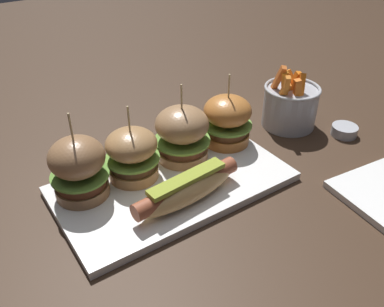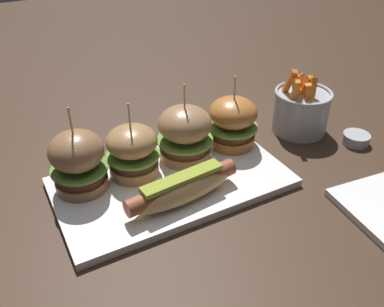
{
  "view_description": "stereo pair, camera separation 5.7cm",
  "coord_description": "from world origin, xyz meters",
  "views": [
    {
      "loc": [
        -0.28,
        -0.47,
        0.44
      ],
      "look_at": [
        0.04,
        0.0,
        0.05
      ],
      "focal_mm": 37.95,
      "sensor_mm": 36.0,
      "label": 1
    },
    {
      "loc": [
        -0.23,
        -0.5,
        0.44
      ],
      "look_at": [
        0.04,
        0.0,
        0.05
      ],
      "focal_mm": 37.95,
      "sensor_mm": 36.0,
      "label": 2
    }
  ],
  "objects": [
    {
      "name": "sauce_ramekin",
      "position": [
        0.39,
        -0.05,
        0.01
      ],
      "size": [
        0.05,
        0.05,
        0.02
      ],
      "color": "#A8AAB2",
      "rests_on": "ground"
    },
    {
      "name": "hot_dog",
      "position": [
        -0.01,
        -0.06,
        0.04
      ],
      "size": [
        0.2,
        0.07,
        0.05
      ],
      "color": "tan",
      "rests_on": "platter_main"
    },
    {
      "name": "fries_bucket",
      "position": [
        0.32,
        0.04,
        0.05
      ],
      "size": [
        0.12,
        0.12,
        0.14
      ],
      "color": "#A8AAB2",
      "rests_on": "ground"
    },
    {
      "name": "slider_center_right",
      "position": [
        0.05,
        0.05,
        0.07
      ],
      "size": [
        0.1,
        0.1,
        0.15
      ],
      "color": "#9D744D",
      "rests_on": "platter_main"
    },
    {
      "name": "ground_plane",
      "position": [
        0.0,
        0.0,
        0.0
      ],
      "size": [
        3.0,
        3.0,
        0.0
      ],
      "primitive_type": "plane",
      "color": "#382619"
    },
    {
      "name": "slider_center_left",
      "position": [
        -0.05,
        0.05,
        0.06
      ],
      "size": [
        0.09,
        0.09,
        0.13
      ],
      "color": "#A27648",
      "rests_on": "platter_main"
    },
    {
      "name": "slider_far_right",
      "position": [
        0.15,
        0.05,
        0.06
      ],
      "size": [
        0.1,
        0.1,
        0.14
      ],
      "color": "#B46C30",
      "rests_on": "platter_main"
    },
    {
      "name": "platter_main",
      "position": [
        0.0,
        0.0,
        0.01
      ],
      "size": [
        0.39,
        0.22,
        0.01
      ],
      "primitive_type": "cube",
      "color": "white",
      "rests_on": "ground"
    },
    {
      "name": "slider_far_left",
      "position": [
        -0.14,
        0.05,
        0.07
      ],
      "size": [
        0.09,
        0.09,
        0.15
      ],
      "color": "#8E6542",
      "rests_on": "platter_main"
    }
  ]
}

